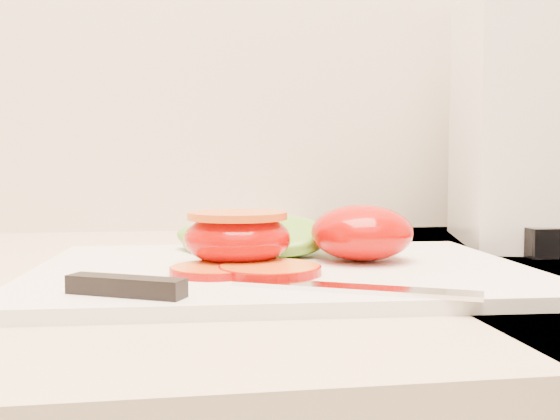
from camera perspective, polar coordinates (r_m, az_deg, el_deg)
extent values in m
cube|color=beige|center=(0.58, -8.41, -6.62)|extent=(3.92, 0.65, 0.03)
cube|color=white|center=(0.52, 0.17, -5.61)|extent=(0.41, 0.31, 0.01)
ellipsoid|color=#B70900|center=(0.54, 7.49, -2.06)|extent=(0.09, 0.09, 0.05)
ellipsoid|color=#B70900|center=(0.51, -3.91, -2.63)|extent=(0.09, 0.09, 0.04)
cylinder|color=#D6410D|center=(0.51, -3.92, -0.51)|extent=(0.08, 0.08, 0.01)
cylinder|color=orange|center=(0.47, -0.94, -5.48)|extent=(0.08, 0.08, 0.01)
cylinder|color=orange|center=(0.48, -5.95, -5.47)|extent=(0.07, 0.07, 0.01)
ellipsoid|color=#6CC434|center=(0.60, -2.29, -2.40)|extent=(0.19, 0.18, 0.03)
cube|color=silver|center=(0.41, 6.69, -7.13)|extent=(0.16, 0.09, 0.00)
cube|color=black|center=(0.41, -13.92, -6.77)|extent=(0.08, 0.05, 0.01)
cube|color=white|center=(0.81, 23.46, 7.82)|extent=(0.26, 0.30, 0.30)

